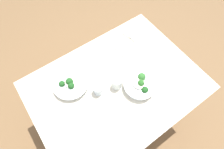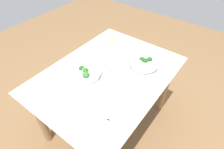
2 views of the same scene
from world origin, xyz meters
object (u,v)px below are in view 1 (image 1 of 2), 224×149
(fork_by_near_bowl, at_px, (160,54))
(broccoli_bowl_near, at_px, (71,84))
(water_glass_center, at_px, (98,89))
(fork_by_far_bowl, at_px, (46,89))
(water_glass_side, at_px, (117,83))
(table_knife_left, at_px, (149,43))
(napkin_folded_lower, at_px, (125,47))
(broccoli_bowl_far, at_px, (140,85))
(napkin_folded_upper, at_px, (135,32))

(fork_by_near_bowl, bearing_deg, broccoli_bowl_near, 108.14)
(water_glass_center, relative_size, fork_by_far_bowl, 0.75)
(water_glass_side, distance_m, table_knife_left, 0.52)
(fork_by_near_bowl, xyz_separation_m, napkin_folded_lower, (0.20, -0.23, 0.00))
(water_glass_center, distance_m, napkin_folded_lower, 0.48)
(broccoli_bowl_far, relative_size, fork_by_far_bowl, 2.21)
(napkin_folded_upper, bearing_deg, broccoli_bowl_far, 55.12)
(water_glass_center, height_order, napkin_folded_lower, water_glass_center)
(broccoli_bowl_far, height_order, napkin_folded_lower, broccoli_bowl_far)
(water_glass_center, relative_size, fork_by_near_bowl, 0.85)
(broccoli_bowl_near, bearing_deg, fork_by_far_bowl, -26.34)
(broccoli_bowl_far, xyz_separation_m, fork_by_far_bowl, (0.60, -0.41, -0.03))
(broccoli_bowl_far, xyz_separation_m, water_glass_center, (0.28, -0.15, 0.01))
(water_glass_center, height_order, water_glass_side, water_glass_side)
(water_glass_side, bearing_deg, table_knife_left, -160.08)
(broccoli_bowl_near, bearing_deg, table_knife_left, 177.54)
(broccoli_bowl_far, bearing_deg, broccoli_bowl_near, -36.64)
(fork_by_near_bowl, distance_m, table_knife_left, 0.15)
(table_knife_left, bearing_deg, fork_by_near_bowl, 2.84)
(napkin_folded_lower, bearing_deg, napkin_folded_upper, -153.10)
(napkin_folded_upper, xyz_separation_m, napkin_folded_lower, (0.18, 0.09, 0.00))
(fork_by_far_bowl, bearing_deg, fork_by_near_bowl, -117.02)
(broccoli_bowl_near, relative_size, water_glass_center, 3.34)
(water_glass_center, height_order, table_knife_left, water_glass_center)
(napkin_folded_upper, bearing_deg, broccoli_bowl_near, 10.61)
(napkin_folded_upper, bearing_deg, table_knife_left, 99.03)
(broccoli_bowl_far, height_order, water_glass_center, broccoli_bowl_far)
(broccoli_bowl_near, relative_size, fork_by_near_bowl, 2.82)
(fork_by_far_bowl, distance_m, table_knife_left, 0.96)
(broccoli_bowl_near, distance_m, table_knife_left, 0.78)
(broccoli_bowl_near, bearing_deg, napkin_folded_upper, -169.39)
(broccoli_bowl_far, height_order, table_knife_left, broccoli_bowl_far)
(water_glass_center, distance_m, fork_by_near_bowl, 0.63)
(water_glass_side, distance_m, fork_by_far_bowl, 0.55)
(broccoli_bowl_far, relative_size, broccoli_bowl_near, 0.89)
(water_glass_center, height_order, fork_by_far_bowl, water_glass_center)
(water_glass_center, relative_size, napkin_folded_upper, 0.45)
(water_glass_center, bearing_deg, napkin_folded_lower, -152.97)
(fork_by_far_bowl, height_order, napkin_folded_lower, napkin_folded_lower)
(broccoli_bowl_near, relative_size, fork_by_far_bowl, 2.49)
(broccoli_bowl_far, relative_size, water_glass_center, 2.96)
(water_glass_side, distance_m, napkin_folded_upper, 0.58)
(table_knife_left, bearing_deg, broccoli_bowl_far, -47.03)
(water_glass_side, height_order, napkin_folded_upper, water_glass_side)
(napkin_folded_lower, bearing_deg, water_glass_side, 42.85)
(water_glass_side, bearing_deg, fork_by_far_bowl, -32.31)
(broccoli_bowl_near, distance_m, water_glass_side, 0.36)
(fork_by_near_bowl, distance_m, napkin_folded_lower, 0.31)
(broccoli_bowl_far, relative_size, fork_by_near_bowl, 2.50)
(table_knife_left, bearing_deg, water_glass_side, -66.50)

